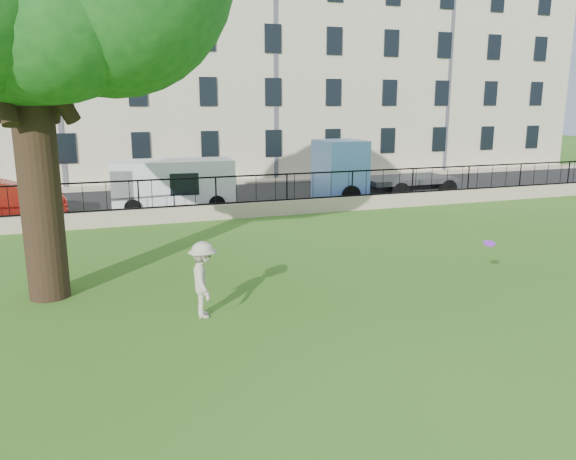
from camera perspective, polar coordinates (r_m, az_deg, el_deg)
name	(u,v)px	position (r m, az deg, el deg)	size (l,w,h in m)	color
ground	(341,330)	(11.80, 5.41, -10.12)	(120.00, 120.00, 0.00)	#316016
retaining_wall	(217,212)	(22.73, -7.27, 1.85)	(50.00, 0.40, 0.60)	tan
iron_railing	(216,191)	(22.59, -7.33, 3.97)	(50.00, 0.05, 1.13)	black
street	(196,200)	(27.33, -9.34, 3.00)	(60.00, 9.00, 0.01)	black
sidewalk	(179,185)	(32.39, -10.98, 4.55)	(60.00, 1.40, 0.12)	tan
building_row	(161,65)	(37.76, -12.78, 16.06)	(56.40, 10.40, 13.80)	beige
man	(204,280)	(12.34, -8.58, -5.00)	(1.09, 0.63, 1.69)	#B7AA95
frisbee	(489,243)	(13.87, 19.77, -1.29)	(0.27, 0.27, 0.03)	purple
red_sedan	(4,200)	(25.30, -26.90, 2.76)	(1.64, 4.69, 1.55)	#B21F15
white_van	(173,185)	(25.00, -11.60, 4.50)	(5.16, 2.01, 2.17)	silver
blue_truck	(385,169)	(27.93, 9.79, 6.16)	(6.84, 2.43, 2.87)	#5D8FD9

